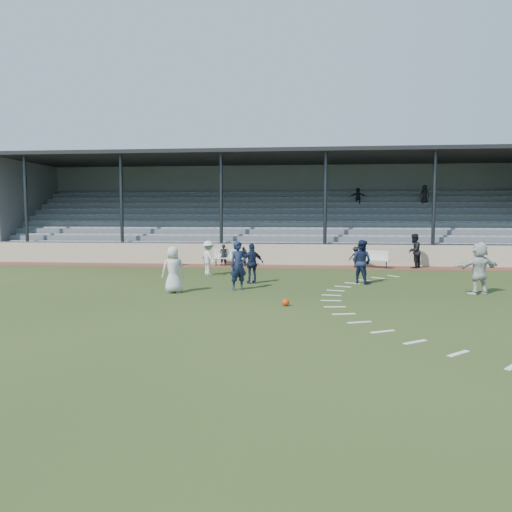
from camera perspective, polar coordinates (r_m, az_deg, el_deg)
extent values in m
plane|color=#2E3E19|center=(17.48, -0.86, -4.96)|extent=(90.00, 90.00, 0.00)
cube|color=brown|center=(27.83, 1.72, -1.22)|extent=(34.00, 2.00, 0.02)
cube|color=#C3B596|center=(28.82, 1.88, 0.17)|extent=(34.00, 0.18, 1.20)
cube|color=beige|center=(28.14, -2.92, -0.25)|extent=(2.02, 0.51, 0.06)
cube|color=beige|center=(28.33, -2.85, 0.29)|extent=(2.00, 0.17, 0.54)
cylinder|color=#2B2D32|center=(28.35, -4.59, -0.69)|extent=(0.06, 0.06, 0.40)
cylinder|color=#2B2D32|center=(27.99, -1.21, -0.75)|extent=(0.06, 0.06, 0.40)
cube|color=beige|center=(27.82, 12.99, -0.44)|extent=(1.98, 1.20, 0.06)
cube|color=beige|center=(28.02, 12.95, 0.12)|extent=(1.84, 0.89, 0.54)
cylinder|color=#2B2D32|center=(28.11, 11.34, -0.82)|extent=(0.06, 0.06, 0.40)
cylinder|color=#2B2D32|center=(27.60, 14.67, -0.99)|extent=(0.06, 0.06, 0.40)
cylinder|color=yellow|center=(28.65, -9.41, -0.27)|extent=(0.51, 0.51, 0.82)
sphere|color=red|center=(16.25, 3.41, -5.31)|extent=(0.24, 0.24, 0.24)
imported|color=silver|center=(19.01, -9.43, -1.54)|extent=(1.01, 0.85, 1.76)
imported|color=#151E3B|center=(19.45, -2.02, -1.11)|extent=(0.83, 0.75, 1.91)
imported|color=#151E3B|center=(21.67, 11.96, -0.64)|extent=(1.15, 1.11, 1.87)
imported|color=silver|center=(24.16, -5.45, -0.22)|extent=(1.18, 1.22, 1.67)
imported|color=#151E3B|center=(21.23, -0.43, -0.87)|extent=(1.08, 0.79, 1.71)
imported|color=silver|center=(20.16, 24.15, -1.26)|extent=(1.90, 1.19, 1.96)
imported|color=black|center=(28.28, 17.61, 0.56)|extent=(1.10, 1.14, 1.86)
imported|color=black|center=(28.22, -3.75, 0.11)|extent=(0.51, 0.43, 1.21)
imported|color=black|center=(28.05, -1.42, -0.05)|extent=(0.64, 0.29, 1.07)
imported|color=black|center=(27.85, 11.33, -0.10)|extent=(0.79, 0.51, 1.15)
cube|color=slate|center=(29.37, 1.96, 0.26)|extent=(34.00, 0.80, 1.20)
cube|color=#8692A2|center=(29.42, 1.98, 1.54)|extent=(33.00, 0.28, 0.10)
cube|color=slate|center=(30.15, 2.07, 0.77)|extent=(34.00, 0.80, 1.60)
cube|color=#8692A2|center=(30.20, 2.08, 2.39)|extent=(33.00, 0.28, 0.10)
cube|color=slate|center=(30.93, 2.17, 1.24)|extent=(34.00, 0.80, 2.00)
cube|color=#8692A2|center=(30.98, 2.19, 3.20)|extent=(33.00, 0.28, 0.10)
cube|color=slate|center=(31.71, 2.27, 1.70)|extent=(34.00, 0.80, 2.40)
cube|color=#8692A2|center=(31.77, 2.29, 3.96)|extent=(33.00, 0.28, 0.10)
cube|color=slate|center=(32.50, 2.36, 2.13)|extent=(34.00, 0.80, 2.80)
cube|color=#8692A2|center=(32.56, 2.38, 4.69)|extent=(33.00, 0.28, 0.10)
cube|color=slate|center=(33.29, 2.45, 2.54)|extent=(34.00, 0.80, 3.20)
cube|color=#8692A2|center=(33.36, 2.47, 5.38)|extent=(33.00, 0.28, 0.10)
cube|color=slate|center=(34.08, 2.54, 2.94)|extent=(34.00, 0.80, 3.60)
cube|color=#8692A2|center=(34.16, 2.56, 6.05)|extent=(33.00, 0.28, 0.10)
cube|color=slate|center=(34.87, 2.62, 3.31)|extent=(34.00, 0.80, 4.00)
cube|color=#8692A2|center=(34.97, 2.64, 6.68)|extent=(33.00, 0.28, 0.10)
cube|color=slate|center=(35.66, 2.69, 3.67)|extent=(34.00, 0.80, 4.40)
cube|color=#8692A2|center=(35.78, 2.72, 7.28)|extent=(33.00, 0.28, 0.10)
cube|color=slate|center=(36.25, 2.76, 5.27)|extent=(34.00, 0.40, 6.40)
cube|color=slate|center=(37.68, -24.21, 4.83)|extent=(0.30, 7.80, 6.40)
cube|color=black|center=(32.55, 2.38, 11.13)|extent=(34.60, 9.00, 0.22)
cylinder|color=#2B2D32|center=(33.43, -24.79, 4.93)|extent=(0.20, 0.20, 6.50)
cylinder|color=#2B2D32|center=(30.80, -15.11, 5.25)|extent=(0.20, 0.20, 6.50)
cylinder|color=#2B2D32|center=(29.19, -4.00, 5.43)|extent=(0.20, 0.20, 6.50)
cylinder|color=#2B2D32|center=(28.76, 7.91, 5.40)|extent=(0.20, 0.20, 6.50)
cylinder|color=#2B2D32|center=(29.57, 19.66, 5.15)|extent=(0.20, 0.20, 6.50)
cylinder|color=#2B2D32|center=(28.77, 1.88, 1.46)|extent=(34.00, 0.05, 0.05)
imported|color=black|center=(34.89, 18.70, 6.70)|extent=(0.64, 0.45, 1.24)
imported|color=black|center=(34.21, 11.60, 6.76)|extent=(1.04, 0.58, 1.07)
cube|color=white|center=(24.63, 15.45, -2.22)|extent=(0.54, 0.61, 0.01)
cube|color=white|center=(23.73, 13.79, -2.45)|extent=(0.59, 0.56, 0.01)
cube|color=white|center=(22.78, 12.29, -2.73)|extent=(0.64, 0.51, 0.01)
cube|color=white|center=(21.76, 10.98, -3.06)|extent=(0.67, 0.44, 0.01)
cube|color=white|center=(20.71, 9.89, -3.45)|extent=(0.70, 0.37, 0.01)
cube|color=white|center=(19.61, 9.09, -3.91)|extent=(0.71, 0.29, 0.01)
cube|color=white|center=(18.50, 8.61, -4.45)|extent=(0.71, 0.21, 0.01)
cube|color=white|center=(17.38, 8.55, -5.06)|extent=(0.70, 0.12, 0.01)
cube|color=white|center=(16.26, 8.98, -5.76)|extent=(0.71, 0.21, 0.01)
cube|color=white|center=(15.18, 10.00, -6.55)|extent=(0.71, 0.29, 0.01)
cube|color=white|center=(14.15, 11.73, -7.42)|extent=(0.70, 0.37, 0.01)
cube|color=white|center=(13.21, 14.28, -8.36)|extent=(0.67, 0.44, 0.01)
cube|color=white|center=(12.39, 17.74, -9.34)|extent=(0.64, 0.51, 0.01)
cube|color=white|center=(11.74, 22.14, -10.28)|extent=(0.59, 0.56, 0.01)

